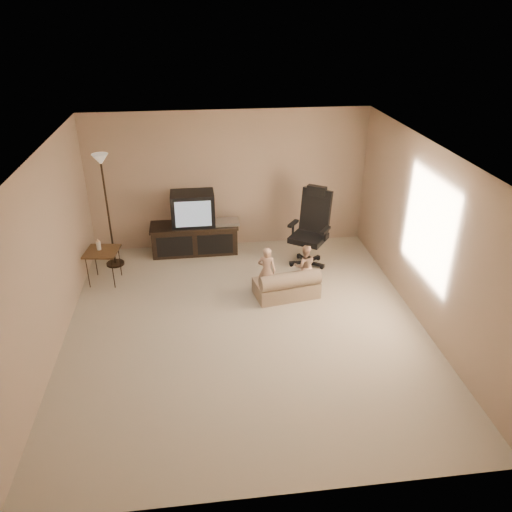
{
  "coord_description": "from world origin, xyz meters",
  "views": [
    {
      "loc": [
        -0.57,
        -5.83,
        4.12
      ],
      "look_at": [
        0.22,
        0.6,
        0.8
      ],
      "focal_mm": 35.0,
      "sensor_mm": 36.0,
      "label": 1
    }
  ],
  "objects_px": {
    "office_chair": "(310,238)",
    "toddler_left": "(267,270)",
    "toddler_right": "(305,266)",
    "tv_stand": "(194,228)",
    "child_sofa": "(287,286)",
    "floor_lamp": "(104,186)",
    "side_table": "(102,252)"
  },
  "relations": [
    {
      "from": "side_table",
      "to": "floor_lamp",
      "type": "bearing_deg",
      "value": 82.06
    },
    {
      "from": "child_sofa",
      "to": "toddler_right",
      "type": "distance_m",
      "value": 0.47
    },
    {
      "from": "toddler_left",
      "to": "floor_lamp",
      "type": "bearing_deg",
      "value": -7.58
    },
    {
      "from": "toddler_right",
      "to": "office_chair",
      "type": "bearing_deg",
      "value": -105.4
    },
    {
      "from": "floor_lamp",
      "to": "toddler_left",
      "type": "distance_m",
      "value": 2.99
    },
    {
      "from": "child_sofa",
      "to": "toddler_right",
      "type": "xyz_separation_m",
      "value": [
        0.33,
        0.29,
        0.17
      ]
    },
    {
      "from": "office_chair",
      "to": "side_table",
      "type": "relative_size",
      "value": 1.81
    },
    {
      "from": "toddler_left",
      "to": "toddler_right",
      "type": "distance_m",
      "value": 0.64
    },
    {
      "from": "tv_stand",
      "to": "side_table",
      "type": "xyz_separation_m",
      "value": [
        -1.49,
        -0.93,
        0.07
      ]
    },
    {
      "from": "tv_stand",
      "to": "office_chair",
      "type": "xyz_separation_m",
      "value": [
        1.98,
        -0.72,
        0.02
      ]
    },
    {
      "from": "toddler_left",
      "to": "toddler_right",
      "type": "relative_size",
      "value": 1.09
    },
    {
      "from": "office_chair",
      "to": "child_sofa",
      "type": "xyz_separation_m",
      "value": [
        -0.58,
        -1.05,
        -0.3
      ]
    },
    {
      "from": "tv_stand",
      "to": "toddler_left",
      "type": "xyz_separation_m",
      "value": [
        1.09,
        -1.61,
        -0.08
      ]
    },
    {
      "from": "floor_lamp",
      "to": "toddler_right",
      "type": "relative_size",
      "value": 2.74
    },
    {
      "from": "office_chair",
      "to": "toddler_left",
      "type": "bearing_deg",
      "value": -99.18
    },
    {
      "from": "floor_lamp",
      "to": "child_sofa",
      "type": "xyz_separation_m",
      "value": [
        2.8,
        -1.42,
        -1.25
      ]
    },
    {
      "from": "office_chair",
      "to": "side_table",
      "type": "xyz_separation_m",
      "value": [
        -3.47,
        -0.21,
        0.05
      ]
    },
    {
      "from": "office_chair",
      "to": "toddler_right",
      "type": "xyz_separation_m",
      "value": [
        -0.26,
        -0.76,
        -0.13
      ]
    },
    {
      "from": "child_sofa",
      "to": "toddler_right",
      "type": "height_order",
      "value": "toddler_right"
    },
    {
      "from": "child_sofa",
      "to": "toddler_left",
      "type": "bearing_deg",
      "value": 141.55
    },
    {
      "from": "tv_stand",
      "to": "child_sofa",
      "type": "height_order",
      "value": "tv_stand"
    },
    {
      "from": "side_table",
      "to": "toddler_left",
      "type": "height_order",
      "value": "toddler_left"
    },
    {
      "from": "tv_stand",
      "to": "floor_lamp",
      "type": "bearing_deg",
      "value": -166.5
    },
    {
      "from": "side_table",
      "to": "child_sofa",
      "type": "height_order",
      "value": "side_table"
    },
    {
      "from": "tv_stand",
      "to": "floor_lamp",
      "type": "xyz_separation_m",
      "value": [
        -1.41,
        -0.35,
        0.97
      ]
    },
    {
      "from": "side_table",
      "to": "child_sofa",
      "type": "bearing_deg",
      "value": -16.2
    },
    {
      "from": "tv_stand",
      "to": "toddler_left",
      "type": "bearing_deg",
      "value": -56.36
    },
    {
      "from": "office_chair",
      "to": "child_sofa",
      "type": "height_order",
      "value": "office_chair"
    },
    {
      "from": "side_table",
      "to": "toddler_left",
      "type": "relative_size",
      "value": 0.97
    },
    {
      "from": "side_table",
      "to": "floor_lamp",
      "type": "distance_m",
      "value": 1.07
    },
    {
      "from": "floor_lamp",
      "to": "tv_stand",
      "type": "bearing_deg",
      "value": 14.04
    },
    {
      "from": "child_sofa",
      "to": "toddler_right",
      "type": "bearing_deg",
      "value": 31.59
    }
  ]
}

